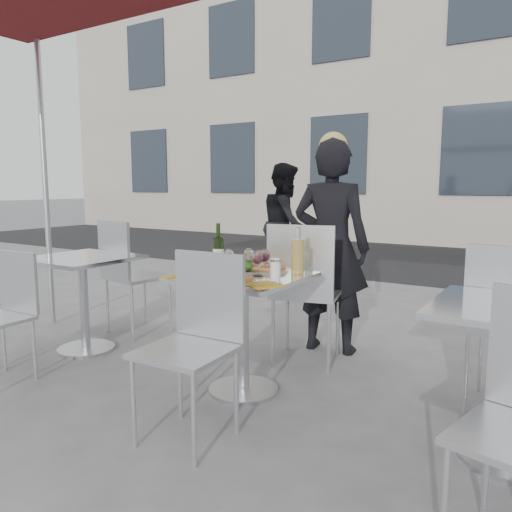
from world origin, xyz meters
The scene contains 24 objects.
ground centered at (0.00, 0.00, 0.00)m, with size 80.00×80.00×0.00m, color slate.
street_asphalt centered at (0.00, 6.50, 0.00)m, with size 24.00×5.00×0.00m, color black.
building_facade centered at (0.00, 10.00, 5.00)m, with size 24.00×3.00×10.00m, color #BAAE9A.
main_table centered at (0.00, 0.00, 0.54)m, with size 0.72×0.72×0.75m.
side_table_left centered at (-1.50, 0.00, 0.54)m, with size 0.72×0.72×0.75m.
chair_far centered at (0.11, 0.61, 0.61)m, with size 0.57×0.58×1.03m.
chair_near centered at (0.09, -0.56, 0.56)m, with size 0.45×0.46×0.95m.
side_chair_lfar centered at (-1.52, 0.48, 0.59)m, with size 0.53×0.55×1.00m.
side_chair_lnear centered at (-1.46, -0.66, 0.51)m, with size 0.40×0.41×0.86m.
side_chair_rfar centered at (1.44, 0.49, 0.58)m, with size 0.47×0.48×0.98m.
woman_diner centered at (0.13, 1.04, 0.82)m, with size 0.60×0.39×1.64m, color black.
pedestrian_a centered at (-1.49, 3.25, 0.79)m, with size 0.77×0.60×1.59m, color black.
pizza_near centered at (0.01, -0.20, 0.76)m, with size 0.31×0.31×0.02m.
pizza_far centered at (0.02, 0.21, 0.77)m, with size 0.33×0.33×0.03m.
salad_plate centered at (-0.05, 0.06, 0.79)m, with size 0.22×0.22×0.09m.
wine_bottle centered at (-0.31, 0.16, 0.86)m, with size 0.07×0.08×0.29m.
carafe centered at (0.28, 0.19, 0.87)m, with size 0.08×0.08×0.29m.
sugar_shaker centered at (0.19, 0.07, 0.80)m, with size 0.06×0.06×0.11m.
wineglass_white_a centered at (-0.09, -0.02, 0.86)m, with size 0.07×0.07×0.16m.
wineglass_white_b centered at (-0.01, 0.08, 0.86)m, with size 0.07×0.07×0.16m.
wineglass_red_a centered at (0.09, 0.03, 0.86)m, with size 0.07×0.07×0.16m.
wineglass_red_b centered at (0.08, 0.12, 0.86)m, with size 0.07×0.07×0.16m.
napkin_left centered at (-0.27, -0.27, 0.75)m, with size 0.19×0.20×0.01m.
napkin_right centered at (0.27, -0.20, 0.75)m, with size 0.24×0.24×0.01m.
Camera 1 is at (1.67, -2.51, 1.30)m, focal length 35.00 mm.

